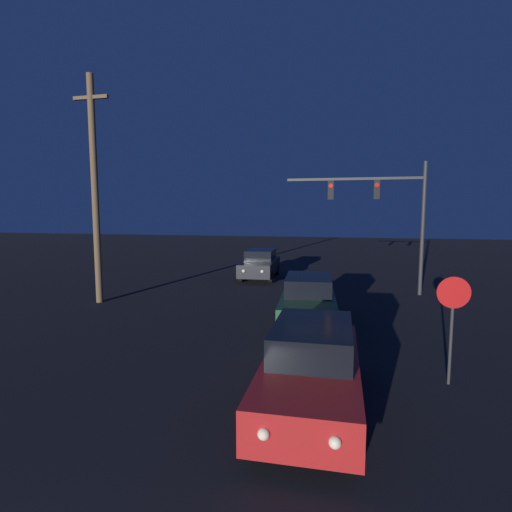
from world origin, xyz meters
TOP-DOWN VIEW (x-y plane):
  - car_near at (2.44, 7.07)m, footprint 1.89×4.86m
  - car_mid at (1.84, 12.99)m, footprint 2.15×4.94m
  - car_far at (-1.75, 21.97)m, footprint 2.04×4.91m
  - traffic_signal_mast at (4.81, 18.92)m, footprint 6.35×0.30m
  - stop_sign at (5.39, 8.78)m, footprint 0.71×0.07m
  - utility_pole at (-7.19, 14.35)m, footprint 1.55×0.28m

SIDE VIEW (x-z plane):
  - car_near at x=2.44m, z-range 0.01..1.65m
  - car_mid at x=1.84m, z-range 0.01..1.65m
  - car_far at x=-1.75m, z-range 0.01..1.65m
  - stop_sign at x=5.39m, z-range 0.49..2.94m
  - traffic_signal_mast at x=4.81m, z-range 1.09..7.21m
  - utility_pole at x=-7.19m, z-range 0.15..9.56m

